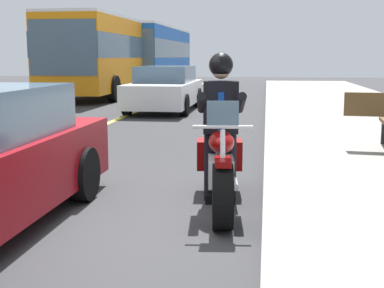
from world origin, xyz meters
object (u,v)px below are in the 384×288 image
Objects in this scene: bus_near at (153,53)px; bus_far at (110,53)px; rider_main at (221,114)px; car_silver at (165,89)px; motorcycle_main at (221,167)px.

bus_near is 1.00× the size of bus_far.
bus_far is (-16.83, -6.38, 0.84)m from rider_main.
bus_far is 2.40× the size of car_silver.
bus_far is at bearing -159.24° from rider_main.
bus_far reaches higher than car_silver.
motorcycle_main is 0.61m from rider_main.
bus_far is (6.41, -0.59, 0.00)m from bus_near.
rider_main is 0.16× the size of bus_far.
car_silver is at bearing -165.81° from motorcycle_main.
bus_near is (-23.24, -5.79, 0.84)m from rider_main.
bus_near is at bearing -166.07° from motorcycle_main.
car_silver reaches higher than motorcycle_main.
bus_far reaches higher than motorcycle_main.
car_silver is (-10.42, -2.66, -0.35)m from rider_main.
bus_far reaches higher than rider_main.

